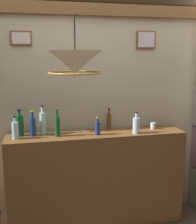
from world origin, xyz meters
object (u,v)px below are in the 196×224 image
object	(u,v)px
liquor_bottle_rye	(15,130)
liquor_bottle_brandy	(136,125)
pendant_lamp	(75,63)
liquor_bottle_mezcal	(33,126)
liquor_bottle_sherry	(98,128)
liquor_bottle_vermouth	(109,121)
liquor_bottle_bourbon	(43,123)
glass_tumbler_rocks	(153,126)
liquor_bottle_port	(20,125)
liquor_bottle_whiskey	(57,126)

from	to	relation	value
liquor_bottle_rye	liquor_bottle_brandy	bearing A→B (deg)	-3.30
pendant_lamp	liquor_bottle_mezcal	bearing A→B (deg)	117.27
liquor_bottle_rye	liquor_bottle_sherry	size ratio (longest dim) A/B	1.21
liquor_bottle_sherry	liquor_bottle_brandy	bearing A→B (deg)	-4.71
liquor_bottle_vermouth	liquor_bottle_bourbon	world-z (taller)	liquor_bottle_bourbon
liquor_bottle_bourbon	liquor_bottle_vermouth	bearing A→B (deg)	2.29
liquor_bottle_mezcal	liquor_bottle_rye	size ratio (longest dim) A/B	1.14
glass_tumbler_rocks	pendant_lamp	world-z (taller)	pendant_lamp
liquor_bottle_port	liquor_bottle_sherry	distance (m)	0.83
liquor_bottle_sherry	glass_tumbler_rocks	size ratio (longest dim) A/B	2.66
liquor_bottle_sherry	pendant_lamp	xyz separation A→B (m)	(-0.32, -0.59, 0.70)
liquor_bottle_rye	glass_tumbler_rocks	size ratio (longest dim) A/B	3.23
liquor_bottle_sherry	pendant_lamp	size ratio (longest dim) A/B	0.43
liquor_bottle_whiskey	liquor_bottle_vermouth	bearing A→B (deg)	14.19
liquor_bottle_whiskey	glass_tumbler_rocks	bearing A→B (deg)	3.38
liquor_bottle_vermouth	pendant_lamp	bearing A→B (deg)	-122.24
liquor_bottle_whiskey	liquor_bottle_sherry	xyz separation A→B (m)	(0.43, -0.04, -0.04)
liquor_bottle_bourbon	pendant_lamp	size ratio (longest dim) A/B	0.68
liquor_bottle_port	liquor_bottle_rye	xyz separation A→B (m)	(-0.04, -0.11, -0.03)
liquor_bottle_vermouth	glass_tumbler_rocks	distance (m)	0.52
liquor_bottle_port	pendant_lamp	world-z (taller)	pendant_lamp
liquor_bottle_bourbon	liquor_bottle_brandy	size ratio (longest dim) A/B	1.30
liquor_bottle_sherry	pendant_lamp	bearing A→B (deg)	-118.13
liquor_bottle_whiskey	liquor_bottle_port	xyz separation A→B (m)	(-0.39, 0.11, 0.01)
liquor_bottle_whiskey	glass_tumbler_rocks	size ratio (longest dim) A/B	3.90
liquor_bottle_whiskey	liquor_bottle_rye	xyz separation A→B (m)	(-0.43, -0.00, -0.02)
liquor_bottle_port	glass_tumbler_rocks	bearing A→B (deg)	-1.55
liquor_bottle_brandy	liquor_bottle_bourbon	bearing A→B (deg)	168.71
liquor_bottle_port	pendant_lamp	xyz separation A→B (m)	(0.50, -0.74, 0.66)
glass_tumbler_rocks	liquor_bottle_whiskey	bearing A→B (deg)	-176.62
liquor_bottle_sherry	glass_tumbler_rocks	world-z (taller)	liquor_bottle_sherry
liquor_bottle_mezcal	liquor_bottle_rye	xyz separation A→B (m)	(-0.18, -0.08, -0.02)
liquor_bottle_mezcal	liquor_bottle_vermouth	world-z (taller)	liquor_bottle_mezcal
liquor_bottle_brandy	liquor_bottle_whiskey	bearing A→B (deg)	174.86
liquor_bottle_sherry	liquor_bottle_port	bearing A→B (deg)	169.69
liquor_bottle_rye	liquor_bottle_port	bearing A→B (deg)	69.17
liquor_bottle_sherry	liquor_bottle_vermouth	bearing A→B (deg)	47.34
liquor_bottle_port	liquor_bottle_sherry	size ratio (longest dim) A/B	1.46
liquor_bottle_whiskey	glass_tumbler_rocks	distance (m)	1.12
liquor_bottle_mezcal	glass_tumbler_rocks	size ratio (longest dim) A/B	3.67
liquor_bottle_mezcal	liquor_bottle_brandy	bearing A→B (deg)	-7.86
liquor_bottle_mezcal	liquor_bottle_rye	bearing A→B (deg)	-155.75
liquor_bottle_whiskey	liquor_bottle_sherry	bearing A→B (deg)	-5.57
pendant_lamp	liquor_bottle_brandy	bearing A→B (deg)	36.75
liquor_bottle_rye	glass_tumbler_rocks	xyz separation A→B (m)	(1.54, 0.07, -0.06)
liquor_bottle_whiskey	glass_tumbler_rocks	world-z (taller)	liquor_bottle_whiskey
liquor_bottle_rye	liquor_bottle_whiskey	bearing A→B (deg)	0.36
liquor_bottle_port	pendant_lamp	size ratio (longest dim) A/B	0.62
liquor_bottle_vermouth	glass_tumbler_rocks	bearing A→B (deg)	-9.72
liquor_bottle_whiskey	liquor_bottle_bourbon	bearing A→B (deg)	140.00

